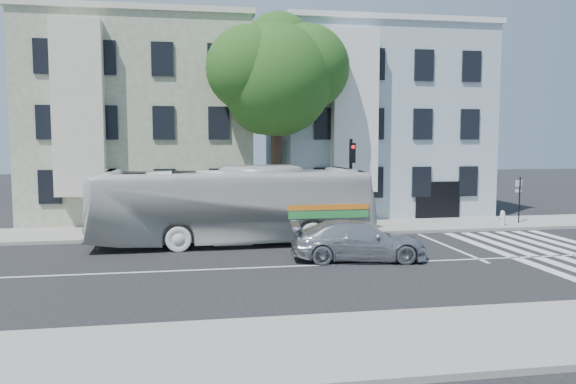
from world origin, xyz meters
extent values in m
plane|color=black|center=(0.00, 0.00, 0.00)|extent=(120.00, 120.00, 0.00)
cube|color=gray|center=(0.00, 8.00, 0.07)|extent=(80.00, 4.00, 0.15)
cube|color=gray|center=(0.00, -8.00, 0.07)|extent=(80.00, 4.00, 0.15)
cube|color=gray|center=(-7.00, 15.00, 5.50)|extent=(12.00, 10.00, 11.00)
cube|color=#96A5B3|center=(7.00, 15.00, 5.50)|extent=(12.00, 10.00, 11.00)
cylinder|color=#2D2116|center=(0.00, 8.50, 2.60)|extent=(0.56, 0.56, 5.20)
sphere|color=#1F4215|center=(0.00, 8.50, 7.50)|extent=(5.60, 5.60, 5.60)
sphere|color=#1F4215|center=(1.60, 8.90, 8.20)|extent=(4.40, 4.40, 4.40)
sphere|color=#1F4215|center=(-1.40, 8.20, 8.00)|extent=(4.20, 4.20, 4.20)
sphere|color=#1F4215|center=(0.30, 9.70, 9.20)|extent=(3.80, 3.80, 3.80)
sphere|color=#1F4215|center=(-0.60, 9.10, 6.50)|extent=(3.40, 3.40, 3.40)
imported|color=silver|center=(-2.49, 4.72, 1.70)|extent=(3.16, 12.28, 3.40)
imported|color=silver|center=(1.93, 0.66, 0.74)|extent=(2.77, 5.34, 1.48)
cylinder|color=black|center=(3.17, 6.05, 2.29)|extent=(0.15, 0.15, 4.58)
cube|color=black|center=(3.17, 5.80, 3.93)|extent=(0.36, 0.31, 0.93)
sphere|color=red|center=(3.17, 5.67, 4.20)|extent=(0.17, 0.17, 0.17)
cylinder|color=white|center=(3.17, 5.90, 2.84)|extent=(0.47, 0.16, 0.48)
cylinder|color=silver|center=(11.47, 6.73, 0.46)|extent=(0.25, 0.25, 0.63)
sphere|color=silver|center=(11.47, 6.73, 0.81)|extent=(0.23, 0.23, 0.23)
cylinder|color=silver|center=(11.47, 6.73, 0.55)|extent=(0.42, 0.16, 0.15)
cylinder|color=black|center=(12.85, 7.47, 1.36)|extent=(0.07, 0.07, 2.43)
cube|color=white|center=(12.85, 7.57, 2.24)|extent=(0.43, 0.16, 0.34)
cube|color=white|center=(12.85, 7.57, 1.85)|extent=(0.43, 0.16, 0.17)
camera|label=1|loc=(-4.28, -19.49, 4.53)|focal=35.00mm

